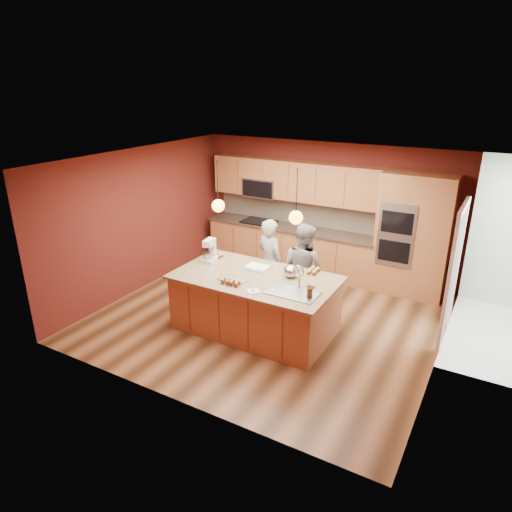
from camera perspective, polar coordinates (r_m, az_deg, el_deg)
The scene contains 24 objects.
floor at distance 7.95m, azimuth 1.49°, elevation -7.67°, with size 5.50×5.50×0.00m, color #402512.
ceiling at distance 7.06m, azimuth 1.70°, elevation 11.92°, with size 5.50×5.50×0.00m, color white.
wall_back at distance 9.58m, azimuth 8.69°, elevation 5.88°, with size 5.50×5.50×0.00m, color #541A15.
wall_front at distance 5.49m, azimuth -10.87°, elevation -6.12°, with size 5.50×5.50×0.00m, color #541A15.
wall_left at distance 8.95m, azimuth -14.17°, elevation 4.40°, with size 5.00×5.00×0.00m, color #541A15.
wall_right at distance 6.66m, azimuth 22.98°, elevation -2.51°, with size 5.00×5.00×0.00m, color #541A15.
cabinet_run at distance 9.71m, azimuth 4.29°, elevation 4.03°, with size 3.74×0.64×2.30m.
oven_column at distance 8.88m, azimuth 19.03°, elevation 2.40°, with size 1.30×0.62×2.30m.
doorway_trim at distance 7.51m, azimuth 23.35°, elevation -2.42°, with size 0.08×1.11×2.20m, color silver, non-canonical shape.
pendant_left at distance 7.17m, azimuth -4.75°, elevation 6.31°, with size 0.20×0.20×0.80m.
pendant_right at distance 6.54m, azimuth 5.01°, elevation 4.84°, with size 0.20×0.20×0.80m.
island at distance 7.37m, azimuth 0.01°, elevation -5.88°, with size 2.56×1.43×1.32m.
person_left at distance 8.13m, azimuth 1.77°, elevation -0.78°, with size 0.58×0.38×1.59m, color black.
person_right at distance 7.87m, azimuth 5.93°, elevation -1.57°, with size 0.78×0.61×1.61m, color gray.
stand_mixer at distance 7.75m, azimuth -5.86°, elevation 0.49°, with size 0.25×0.32×0.39m.
sheet_cake at distance 7.46m, azimuth 0.13°, elevation -1.45°, with size 0.42×0.31×0.05m.
cooling_rack at distance 7.05m, azimuth -2.83°, elevation -2.99°, with size 0.40×0.29×0.02m, color #9FA3A6.
mixing_bowl at distance 7.15m, azimuth 4.41°, elevation -1.91°, with size 0.25×0.25×0.21m, color #B5B6BB.
plate at distance 6.68m, azimuth -0.33°, elevation -4.42°, with size 0.19×0.19×0.01m, color white.
tumbler at distance 6.50m, azimuth 6.72°, elevation -4.62°, with size 0.08×0.08×0.16m, color #3D1E0C.
phone at distance 6.87m, azimuth 6.89°, elevation -3.84°, with size 0.12×0.06×0.01m, color black.
cupcakes_left at distance 7.95m, azimuth -4.77°, elevation 0.01°, with size 0.14×0.21×0.06m, color tan, non-canonical shape.
cupcakes_rack at distance 6.89m, azimuth -3.20°, elevation -3.17°, with size 0.32×0.16×0.07m, color tan, non-canonical shape.
cupcakes_right at distance 7.36m, azimuth 7.20°, elevation -1.83°, with size 0.17×0.26×0.08m, color tan, non-canonical shape.
Camera 1 is at (3.26, -6.16, 3.83)m, focal length 32.00 mm.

